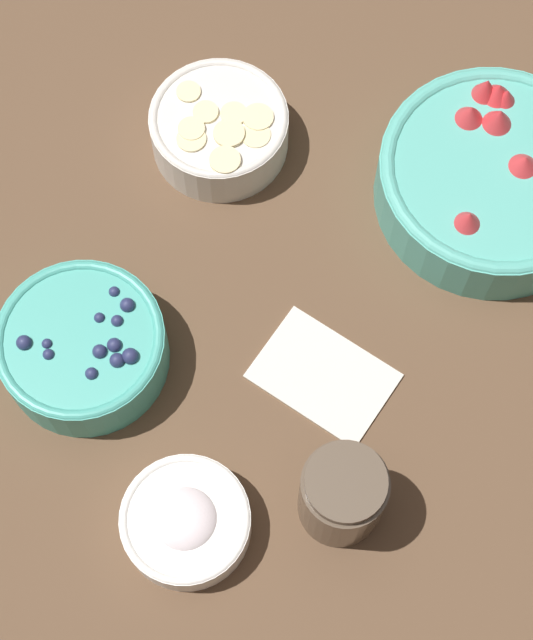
% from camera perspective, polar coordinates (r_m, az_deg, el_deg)
% --- Properties ---
extents(ground_plane, '(4.00, 4.00, 0.00)m').
position_cam_1_polar(ground_plane, '(1.06, 2.79, -1.55)').
color(ground_plane, brown).
extents(bowl_strawberries, '(0.24, 0.24, 0.09)m').
position_cam_1_polar(bowl_strawberries, '(1.12, 12.05, 7.47)').
color(bowl_strawberries, '#56B7A8').
rests_on(bowl_strawberries, ground_plane).
extents(bowl_blueberries, '(0.16, 0.16, 0.07)m').
position_cam_1_polar(bowl_blueberries, '(1.04, -9.77, -1.39)').
color(bowl_blueberries, '#47AD9E').
rests_on(bowl_blueberries, ground_plane).
extents(bowl_bananas, '(0.15, 0.15, 0.06)m').
position_cam_1_polar(bowl_bananas, '(1.14, -2.53, 10.20)').
color(bowl_bananas, silver).
rests_on(bowl_bananas, ground_plane).
extents(bowl_cream, '(0.12, 0.12, 0.05)m').
position_cam_1_polar(bowl_cream, '(0.99, -4.33, -10.67)').
color(bowl_cream, white).
rests_on(bowl_cream, ground_plane).
extents(jar_chocolate, '(0.08, 0.08, 0.10)m').
position_cam_1_polar(jar_chocolate, '(0.97, 4.05, -9.31)').
color(jar_chocolate, brown).
rests_on(jar_chocolate, ground_plane).
extents(napkin, '(0.15, 0.12, 0.01)m').
position_cam_1_polar(napkin, '(1.05, 3.05, -2.96)').
color(napkin, silver).
rests_on(napkin, ground_plane).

